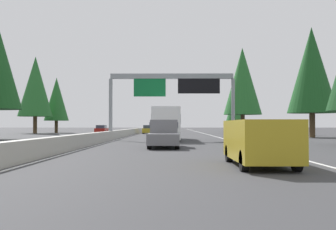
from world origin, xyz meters
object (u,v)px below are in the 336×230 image
object	(u,v)px
oncoming_near	(102,130)
conifer_right_distant	(236,104)
sign_gantry_overhead	(174,87)
sedan_distant_b	(148,130)
conifer_right_far	(242,81)
sedan_distant_a	(170,128)
pickup_near_right	(164,134)
sedan_mid_left	(168,130)
conifer_left_mid	(35,86)
bus_far_center	(167,123)
conifer_right_mid	(312,70)
conifer_left_far	(56,99)
minivan_near_center	(259,140)

from	to	relation	value
oncoming_near	conifer_right_distant	distance (m)	39.66
sign_gantry_overhead	oncoming_near	distance (m)	32.93
oncoming_near	sign_gantry_overhead	bearing A→B (deg)	22.42
sign_gantry_overhead	sedan_distant_b	xyz separation A→B (m)	(29.17, 4.20, -4.62)
oncoming_near	conifer_right_far	xyz separation A→B (m)	(-0.65, -24.62, 8.42)
sedan_distant_a	conifer_right_distant	distance (m)	17.68
sedan_distant_a	conifer_right_distant	world-z (taller)	conifer_right_distant
sign_gantry_overhead	conifer_right_far	size ratio (longest dim) A/B	0.85
pickup_near_right	sedan_mid_left	world-z (taller)	pickup_near_right
sedan_distant_a	sedan_mid_left	xyz separation A→B (m)	(-39.57, 0.36, 0.00)
conifer_right_distant	conifer_left_mid	distance (m)	48.19
sedan_distant_a	oncoming_near	xyz separation A→B (m)	(-32.40, 12.02, 0.00)
bus_far_center	oncoming_near	xyz separation A→B (m)	(30.63, 11.75, -1.03)
bus_far_center	conifer_right_far	bearing A→B (deg)	-23.24
conifer_right_mid	sedan_distant_a	bearing A→B (deg)	17.64
sedan_mid_left	conifer_right_distant	xyz separation A→B (m)	(34.68, -16.30, 5.86)
sedan_distant_a	conifer_right_far	size ratio (longest dim) A/B	0.29
pickup_near_right	bus_far_center	xyz separation A→B (m)	(12.64, -0.05, 0.80)
oncoming_near	conifer_left_mid	xyz separation A→B (m)	(0.39, 11.83, 7.62)
conifer_left_far	oncoming_near	bearing A→B (deg)	-121.83
oncoming_near	conifer_right_mid	size ratio (longest dim) A/B	0.33
sedan_mid_left	oncoming_near	world-z (taller)	same
minivan_near_center	conifer_right_mid	bearing A→B (deg)	-22.20
sedan_distant_a	minivan_near_center	bearing A→B (deg)	-177.80
minivan_near_center	sedan_distant_b	distance (m)	55.21
sedan_distant_b	conifer_right_distant	size ratio (longest dim) A/B	0.41
minivan_near_center	conifer_right_mid	distance (m)	37.34
conifer_left_mid	pickup_near_right	bearing A→B (deg)	-151.69
oncoming_near	conifer_left_far	size ratio (longest dim) A/B	0.42
sedan_distant_a	bus_far_center	distance (m)	63.04
pickup_near_right	conifer_right_mid	world-z (taller)	conifer_right_mid
oncoming_near	conifer_right_distant	xyz separation A→B (m)	(27.51, -27.96, 5.86)
minivan_near_center	sedan_mid_left	size ratio (longest dim) A/B	1.14
sign_gantry_overhead	oncoming_near	size ratio (longest dim) A/B	2.88
bus_far_center	conifer_right_mid	distance (m)	20.64
bus_far_center	conifer_right_distant	size ratio (longest dim) A/B	1.07
conifer_right_far	conifer_left_mid	bearing A→B (deg)	88.36
sedan_distant_b	conifer_right_distant	bearing A→B (deg)	-34.71
sedan_mid_left	conifer_left_far	distance (m)	25.72
conifer_right_far	minivan_near_center	bearing A→B (deg)	170.50
pickup_near_right	sedan_distant_b	size ratio (longest dim) A/B	1.27
conifer_left_mid	conifer_right_far	bearing A→B (deg)	-91.64
conifer_right_far	conifer_left_mid	world-z (taller)	conifer_right_far
conifer_left_mid	conifer_right_mid	bearing A→B (deg)	-118.36
sedan_mid_left	conifer_left_mid	size ratio (longest dim) A/B	0.32
sedan_distant_b	minivan_near_center	bearing A→B (deg)	-172.54
conifer_right_distant	minivan_near_center	bearing A→B (deg)	171.42
minivan_near_center	conifer_left_far	bearing A→B (deg)	22.12
sedan_distant_a	oncoming_near	world-z (taller)	same
minivan_near_center	conifer_right_far	world-z (taller)	conifer_right_far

